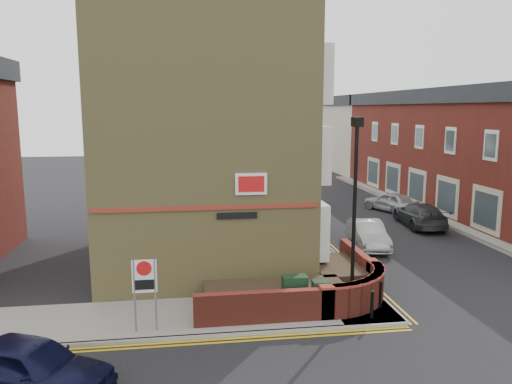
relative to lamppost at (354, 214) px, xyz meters
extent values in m
plane|color=black|center=(-1.60, -1.20, -3.34)|extent=(120.00, 120.00, 0.00)
cube|color=gray|center=(-5.10, 0.30, -3.28)|extent=(13.00, 3.00, 0.12)
cube|color=gray|center=(0.40, 14.80, -3.28)|extent=(2.00, 32.00, 0.12)
cube|color=gray|center=(11.40, 11.80, -3.28)|extent=(4.00, 40.00, 0.12)
cube|color=gray|center=(-5.10, -1.20, -3.28)|extent=(13.00, 0.15, 0.12)
cube|color=gray|center=(1.40, 14.80, -3.28)|extent=(0.15, 32.00, 0.12)
cube|color=gray|center=(9.40, 11.80, -3.28)|extent=(0.15, 40.00, 0.12)
cube|color=gold|center=(-5.10, -1.45, -3.34)|extent=(13.00, 0.28, 0.01)
cube|color=gold|center=(1.65, 14.80, -3.34)|extent=(0.28, 32.00, 0.01)
cube|color=#968A50|center=(-4.60, 6.80, 2.28)|extent=(8.00, 10.00, 11.00)
cube|color=maroon|center=(-4.60, 1.77, -0.02)|extent=(7.80, 0.06, 0.15)
cube|color=white|center=(-3.10, 1.76, 0.78)|extent=(1.10, 0.05, 0.75)
cube|color=black|center=(-3.60, 1.76, -0.32)|extent=(1.40, 0.04, 0.22)
cylinder|color=black|center=(0.00, 0.00, -0.22)|extent=(0.12, 0.12, 6.00)
cylinder|color=black|center=(0.00, 0.00, -2.82)|extent=(0.20, 0.20, 0.80)
cube|color=black|center=(0.00, 0.00, 2.93)|extent=(0.25, 0.50, 0.30)
cube|color=#15301C|center=(-1.90, 0.10, -2.62)|extent=(0.80, 0.45, 1.20)
cube|color=#15301C|center=(-1.10, -0.20, -2.67)|extent=(0.55, 0.40, 1.10)
cylinder|color=black|center=(0.40, -0.80, -2.77)|extent=(0.11, 0.11, 0.90)
cylinder|color=black|center=(1.00, 0.00, -2.77)|extent=(0.11, 0.11, 0.90)
cylinder|color=slate|center=(-6.90, -0.70, -2.12)|extent=(0.06, 0.06, 2.20)
cylinder|color=slate|center=(-6.30, -0.70, -2.12)|extent=(0.06, 0.06, 2.20)
cube|color=white|center=(-6.60, -0.70, -1.52)|extent=(0.72, 0.04, 1.00)
cylinder|color=red|center=(-6.60, -0.73, -1.27)|extent=(0.44, 0.02, 0.44)
cube|color=maroon|center=(12.90, 15.80, 0.16)|extent=(5.00, 30.00, 7.00)
cube|color=#23262A|center=(12.90, 15.80, 4.16)|extent=(5.40, 30.40, 1.00)
cube|color=beige|center=(12.90, 36.80, 0.16)|extent=(5.00, 12.00, 7.00)
cube|color=#23262A|center=(12.90, 36.80, 4.16)|extent=(5.40, 12.40, 1.00)
cylinder|color=#382B1E|center=(0.40, 12.80, -0.95)|extent=(0.24, 0.24, 4.55)
sphere|color=#1C541D|center=(0.40, 12.80, 1.65)|extent=(3.64, 3.64, 3.64)
sphere|color=#1C541D|center=(0.80, 12.50, 0.81)|extent=(2.60, 2.60, 2.60)
sphere|color=#1C541D|center=(0.10, 13.20, 1.20)|extent=(2.86, 2.86, 2.86)
cylinder|color=#382B1E|center=(0.40, 20.80, -0.70)|extent=(0.24, 0.24, 5.04)
sphere|color=#1C541D|center=(0.40, 20.80, 2.18)|extent=(4.03, 4.03, 4.03)
sphere|color=#1C541D|center=(0.80, 20.50, 1.24)|extent=(2.88, 2.88, 2.88)
sphere|color=#1C541D|center=(0.10, 21.20, 1.67)|extent=(3.17, 3.17, 3.17)
cylinder|color=#382B1E|center=(0.40, 28.80, -0.84)|extent=(0.24, 0.24, 4.76)
sphere|color=#1C541D|center=(0.40, 28.80, 1.88)|extent=(3.81, 3.81, 3.81)
sphere|color=#1C541D|center=(0.80, 28.50, 0.99)|extent=(2.72, 2.72, 2.72)
sphere|color=#1C541D|center=(0.10, 29.20, 1.40)|extent=(2.99, 2.99, 2.99)
cylinder|color=black|center=(0.80, 23.80, -1.62)|extent=(0.10, 0.10, 3.20)
imported|color=black|center=(0.80, 23.80, 0.48)|extent=(0.20, 0.16, 1.00)
imported|color=black|center=(-9.06, -3.55, -2.65)|extent=(4.37, 3.15, 1.38)
imported|color=#979B9E|center=(3.40, 7.50, -2.70)|extent=(1.83, 4.05, 1.29)
imported|color=maroon|center=(2.00, 17.66, -2.60)|extent=(4.23, 5.91, 1.49)
imported|color=#2C2D31|center=(7.93, 11.27, -2.66)|extent=(2.36, 4.85, 1.36)
imported|color=#A6A9AD|center=(8.03, 15.55, -2.69)|extent=(2.98, 4.12, 1.30)
camera|label=1|loc=(-5.35, -15.04, 3.33)|focal=35.00mm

